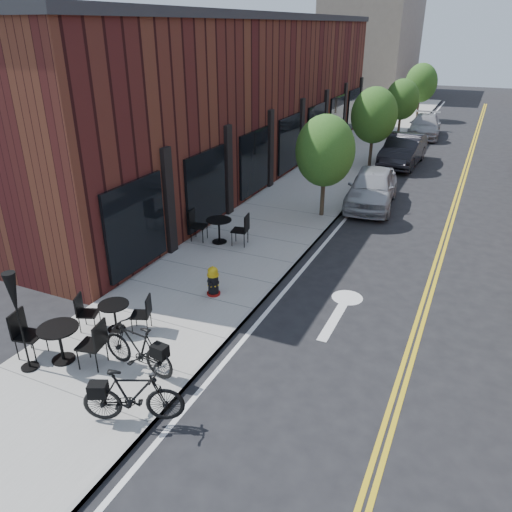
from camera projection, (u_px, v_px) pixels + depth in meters
The scene contains 18 objects.
ground at pixel (227, 343), 11.74m from camera, with size 120.00×120.00×0.00m, color black.
sidewalk_near at pixel (297, 204), 20.71m from camera, with size 4.00×70.00×0.12m, color #9E9B93.
building_near at pixel (241, 100), 24.27m from camera, with size 5.00×28.00×7.00m, color #3E1414.
bg_building_left at pixel (372, 44), 52.20m from camera, with size 8.00×14.00×10.00m, color #726656.
tree_near_a at pixel (325, 151), 18.29m from camera, with size 2.20×2.20×3.81m.
tree_near_b at pixel (374, 115), 24.83m from camera, with size 2.30×2.30×3.98m.
tree_near_c at pixel (402, 99), 31.49m from camera, with size 2.10×2.10×3.67m.
tree_near_d at pixel (421, 83), 37.97m from camera, with size 2.40×2.40×4.11m.
fire_hydrant at pixel (213, 281), 13.46m from camera, with size 0.40×0.40×0.85m.
bicycle_left at pixel (137, 347), 10.42m from camera, with size 0.53×1.86×1.12m, color black.
bicycle_right at pixel (133, 396), 9.06m from camera, with size 0.53×1.88×1.13m, color black.
bistro_set_a at pixel (60, 339), 10.73m from camera, with size 2.06×1.02×1.09m.
bistro_set_b at pixel (115, 313), 11.86m from camera, with size 1.72×1.04×0.91m.
bistro_set_c at pixel (219, 227), 16.67m from camera, with size 2.01×0.98×1.06m.
patio_umbrella at pixel (15, 302), 10.02m from camera, with size 0.37×0.37×2.28m.
parked_car_a at pixel (372, 187), 20.37m from camera, with size 1.83×4.54×1.55m, color #A5A7AD.
parked_car_b at pixel (403, 150), 26.33m from camera, with size 1.68×4.82×1.59m, color black.
parked_car_c at pixel (425, 126), 33.17m from camera, with size 1.96×4.81×1.40m, color #A7A6AB.
Camera 1 is at (4.73, -8.60, 6.81)m, focal length 35.00 mm.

